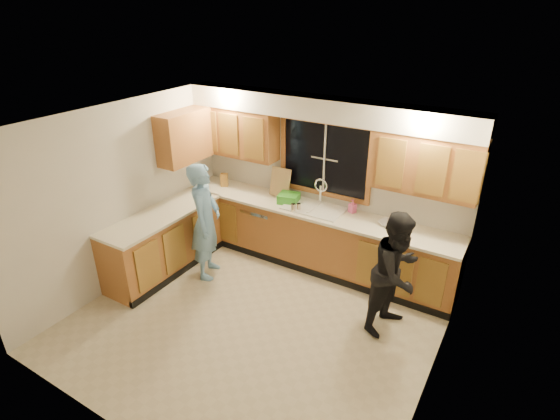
# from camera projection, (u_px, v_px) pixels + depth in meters

# --- Properties ---
(floor) EXTENTS (4.20, 4.20, 0.00)m
(floor) POSITION_uv_depth(u_px,v_px,m) (253.00, 322.00, 5.46)
(floor) COLOR #C2B495
(floor) RESTS_ON ground
(ceiling) EXTENTS (4.20, 4.20, 0.00)m
(ceiling) POSITION_uv_depth(u_px,v_px,m) (247.00, 126.00, 4.38)
(ceiling) COLOR white
(wall_back) EXTENTS (4.20, 0.00, 4.20)m
(wall_back) POSITION_uv_depth(u_px,v_px,m) (324.00, 181.00, 6.39)
(wall_back) COLOR beige
(wall_back) RESTS_ON ground
(wall_left) EXTENTS (0.00, 3.80, 3.80)m
(wall_left) POSITION_uv_depth(u_px,v_px,m) (122.00, 196.00, 5.90)
(wall_left) COLOR beige
(wall_left) RESTS_ON ground
(wall_right) EXTENTS (0.00, 3.80, 3.80)m
(wall_right) POSITION_uv_depth(u_px,v_px,m) (441.00, 293.00, 3.94)
(wall_right) COLOR beige
(wall_right) RESTS_ON ground
(base_cabinets_back) EXTENTS (4.20, 0.60, 0.88)m
(base_cabinets_back) POSITION_uv_depth(u_px,v_px,m) (313.00, 238.00, 6.51)
(base_cabinets_back) COLOR #A56430
(base_cabinets_back) RESTS_ON ground
(base_cabinets_left) EXTENTS (0.60, 1.90, 0.88)m
(base_cabinets_left) POSITION_uv_depth(u_px,v_px,m) (164.00, 243.00, 6.38)
(base_cabinets_left) COLOR #A56430
(base_cabinets_left) RESTS_ON ground
(countertop_back) EXTENTS (4.20, 0.63, 0.04)m
(countertop_back) POSITION_uv_depth(u_px,v_px,m) (313.00, 211.00, 6.30)
(countertop_back) COLOR #F3E9CC
(countertop_back) RESTS_ON base_cabinets_back
(countertop_left) EXTENTS (0.63, 1.90, 0.04)m
(countertop_left) POSITION_uv_depth(u_px,v_px,m) (161.00, 215.00, 6.18)
(countertop_left) COLOR #F3E9CC
(countertop_left) RESTS_ON base_cabinets_left
(upper_cabinets_left) EXTENTS (1.35, 0.33, 0.75)m
(upper_cabinets_left) POSITION_uv_depth(u_px,v_px,m) (237.00, 132.00, 6.68)
(upper_cabinets_left) COLOR #A56430
(upper_cabinets_left) RESTS_ON wall_back
(upper_cabinets_right) EXTENTS (1.35, 0.33, 0.75)m
(upper_cabinets_right) POSITION_uv_depth(u_px,v_px,m) (425.00, 164.00, 5.35)
(upper_cabinets_right) COLOR #A56430
(upper_cabinets_right) RESTS_ON wall_back
(upper_cabinets_return) EXTENTS (0.33, 0.90, 0.75)m
(upper_cabinets_return) POSITION_uv_depth(u_px,v_px,m) (184.00, 137.00, 6.44)
(upper_cabinets_return) COLOR #A56430
(upper_cabinets_return) RESTS_ON wall_left
(soffit) EXTENTS (4.20, 0.35, 0.30)m
(soffit) POSITION_uv_depth(u_px,v_px,m) (322.00, 108.00, 5.78)
(soffit) COLOR silver
(soffit) RESTS_ON wall_back
(window_frame) EXTENTS (1.44, 0.03, 1.14)m
(window_frame) POSITION_uv_depth(u_px,v_px,m) (325.00, 159.00, 6.23)
(window_frame) COLOR black
(window_frame) RESTS_ON wall_back
(sink) EXTENTS (0.86, 0.52, 0.57)m
(sink) POSITION_uv_depth(u_px,v_px,m) (314.00, 212.00, 6.33)
(sink) COLOR white
(sink) RESTS_ON countertop_back
(dishwasher) EXTENTS (0.60, 0.56, 0.82)m
(dishwasher) POSITION_uv_depth(u_px,v_px,m) (265.00, 226.00, 6.91)
(dishwasher) COLOR white
(dishwasher) RESTS_ON floor
(stove) EXTENTS (0.58, 0.75, 0.90)m
(stove) POSITION_uv_depth(u_px,v_px,m) (134.00, 260.00, 5.94)
(stove) COLOR white
(stove) RESTS_ON floor
(man) EXTENTS (0.62, 0.73, 1.71)m
(man) POSITION_uv_depth(u_px,v_px,m) (206.00, 221.00, 6.09)
(man) COLOR #6B9CCA
(man) RESTS_ON floor
(woman) EXTENTS (0.76, 0.88, 1.54)m
(woman) POSITION_uv_depth(u_px,v_px,m) (397.00, 273.00, 5.09)
(woman) COLOR black
(woman) RESTS_ON floor
(knife_block) EXTENTS (0.15, 0.14, 0.21)m
(knife_block) POSITION_uv_depth(u_px,v_px,m) (224.00, 180.00, 7.04)
(knife_block) COLOR olive
(knife_block) RESTS_ON countertop_back
(cutting_board) EXTENTS (0.34, 0.12, 0.44)m
(cutting_board) POSITION_uv_depth(u_px,v_px,m) (280.00, 182.00, 6.64)
(cutting_board) COLOR tan
(cutting_board) RESTS_ON countertop_back
(dish_crate) EXTENTS (0.34, 0.32, 0.13)m
(dish_crate) POSITION_uv_depth(u_px,v_px,m) (289.00, 198.00, 6.48)
(dish_crate) COLOR green
(dish_crate) RESTS_ON countertop_back
(soap_bottle) EXTENTS (0.12, 0.12, 0.19)m
(soap_bottle) POSITION_uv_depth(u_px,v_px,m) (353.00, 206.00, 6.16)
(soap_bottle) COLOR pink
(soap_bottle) RESTS_ON countertop_back
(bowl) EXTENTS (0.29, 0.29, 0.06)m
(bowl) POSITION_uv_depth(u_px,v_px,m) (388.00, 223.00, 5.83)
(bowl) COLOR silver
(bowl) RESTS_ON countertop_back
(can_left) EXTENTS (0.09, 0.09, 0.12)m
(can_left) POSITION_uv_depth(u_px,v_px,m) (293.00, 208.00, 6.20)
(can_left) COLOR #B9A68E
(can_left) RESTS_ON countertop_back
(can_right) EXTENTS (0.08, 0.08, 0.11)m
(can_right) POSITION_uv_depth(u_px,v_px,m) (299.00, 207.00, 6.23)
(can_right) COLOR #B9A68E
(can_right) RESTS_ON countertop_back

